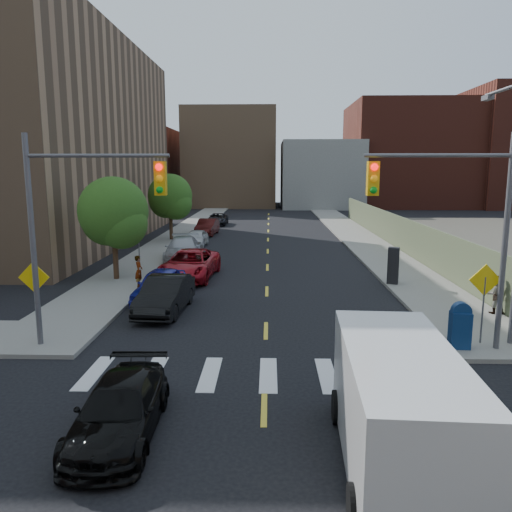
# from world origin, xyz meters

# --- Properties ---
(ground) EXTENTS (160.00, 160.00, 0.00)m
(ground) POSITION_xyz_m (0.00, 0.00, 0.00)
(ground) COLOR black
(ground) RESTS_ON ground
(sidewalk_nw) EXTENTS (3.50, 73.00, 0.15)m
(sidewalk_nw) POSITION_xyz_m (-7.75, 41.50, 0.07)
(sidewalk_nw) COLOR gray
(sidewalk_nw) RESTS_ON ground
(sidewalk_ne) EXTENTS (3.50, 73.00, 0.15)m
(sidewalk_ne) POSITION_xyz_m (7.75, 41.50, 0.07)
(sidewalk_ne) COLOR gray
(sidewalk_ne) RESTS_ON ground
(fence_north) EXTENTS (0.12, 44.00, 2.50)m
(fence_north) POSITION_xyz_m (9.60, 28.00, 1.25)
(fence_north) COLOR #666F4E
(fence_north) RESTS_ON ground
(bg_bldg_west) EXTENTS (14.00, 18.00, 12.00)m
(bg_bldg_west) POSITION_xyz_m (-22.00, 70.00, 6.00)
(bg_bldg_west) COLOR #592319
(bg_bldg_west) RESTS_ON ground
(bg_bldg_midwest) EXTENTS (14.00, 16.00, 15.00)m
(bg_bldg_midwest) POSITION_xyz_m (-6.00, 72.00, 7.50)
(bg_bldg_midwest) COLOR #8C6B4C
(bg_bldg_midwest) RESTS_ON ground
(bg_bldg_center) EXTENTS (12.00, 16.00, 10.00)m
(bg_bldg_center) POSITION_xyz_m (8.00, 70.00, 5.00)
(bg_bldg_center) COLOR gray
(bg_bldg_center) RESTS_ON ground
(bg_bldg_east) EXTENTS (18.00, 18.00, 16.00)m
(bg_bldg_east) POSITION_xyz_m (22.00, 72.00, 8.00)
(bg_bldg_east) COLOR #592319
(bg_bldg_east) RESTS_ON ground
(signal_nw) EXTENTS (4.59, 0.30, 7.00)m
(signal_nw) POSITION_xyz_m (-5.98, 6.00, 4.53)
(signal_nw) COLOR #59595E
(signal_nw) RESTS_ON ground
(signal_ne) EXTENTS (4.59, 0.30, 7.00)m
(signal_ne) POSITION_xyz_m (5.98, 6.00, 4.53)
(signal_ne) COLOR #59595E
(signal_ne) RESTS_ON ground
(warn_sign_nw) EXTENTS (1.06, 0.06, 2.83)m
(warn_sign_nw) POSITION_xyz_m (-7.80, 6.50, 1.99)
(warn_sign_nw) COLOR #59595E
(warn_sign_nw) RESTS_ON ground
(warn_sign_ne) EXTENTS (1.06, 0.06, 2.83)m
(warn_sign_ne) POSITION_xyz_m (7.20, 6.50, 1.99)
(warn_sign_ne) COLOR #59595E
(warn_sign_ne) RESTS_ON ground
(warn_sign_midwest) EXTENTS (1.06, 0.06, 2.83)m
(warn_sign_midwest) POSITION_xyz_m (-7.80, 20.00, 1.99)
(warn_sign_midwest) COLOR #59595E
(warn_sign_midwest) RESTS_ON ground
(tree_west_near) EXTENTS (3.66, 3.64, 5.52)m
(tree_west_near) POSITION_xyz_m (-8.00, 16.05, 3.48)
(tree_west_near) COLOR #332114
(tree_west_near) RESTS_ON ground
(tree_west_far) EXTENTS (3.66, 3.64, 5.52)m
(tree_west_far) POSITION_xyz_m (-8.00, 31.05, 3.48)
(tree_west_far) COLOR #332114
(tree_west_far) RESTS_ON ground
(parked_car_blue) EXTENTS (2.10, 4.40, 1.45)m
(parked_car_blue) POSITION_xyz_m (-4.80, 12.08, 0.73)
(parked_car_blue) COLOR #1B1E96
(parked_car_blue) RESTS_ON ground
(parked_car_black) EXTENTS (1.86, 4.61, 1.49)m
(parked_car_black) POSITION_xyz_m (-4.20, 10.32, 0.74)
(parked_car_black) COLOR black
(parked_car_black) RESTS_ON ground
(parked_car_red) EXTENTS (3.00, 5.77, 1.55)m
(parked_car_red) POSITION_xyz_m (-4.20, 16.79, 0.78)
(parked_car_red) COLOR #A5101B
(parked_car_red) RESTS_ON ground
(parked_car_silver) EXTENTS (2.59, 5.43, 1.53)m
(parked_car_silver) POSITION_xyz_m (-5.50, 22.04, 0.76)
(parked_car_silver) COLOR #AAADB2
(parked_car_silver) RESTS_ON ground
(parked_car_white) EXTENTS (1.65, 3.87, 1.31)m
(parked_car_white) POSITION_xyz_m (-5.50, 28.05, 0.65)
(parked_car_white) COLOR silver
(parked_car_white) RESTS_ON ground
(parked_car_maroon) EXTENTS (1.85, 4.49, 1.45)m
(parked_car_maroon) POSITION_xyz_m (-5.50, 34.90, 0.72)
(parked_car_maroon) COLOR #390C0B
(parked_car_maroon) RESTS_ON ground
(parked_car_grey) EXTENTS (2.07, 4.42, 1.23)m
(parked_car_grey) POSITION_xyz_m (-5.44, 43.17, 0.61)
(parked_car_grey) COLOR black
(parked_car_grey) RESTS_ON ground
(black_sedan) EXTENTS (1.86, 4.29, 1.23)m
(black_sedan) POSITION_xyz_m (-3.20, 0.58, 0.61)
(black_sedan) COLOR black
(black_sedan) RESTS_ON ground
(cargo_van) EXTENTS (2.49, 5.53, 2.49)m
(cargo_van) POSITION_xyz_m (2.67, -0.33, 1.31)
(cargo_van) COLOR silver
(cargo_van) RESTS_ON ground
(mailbox) EXTENTS (0.65, 0.51, 1.53)m
(mailbox) POSITION_xyz_m (6.30, 6.00, 0.89)
(mailbox) COLOR navy
(mailbox) RESTS_ON sidewalk_ne
(payphone) EXTENTS (0.66, 0.60, 1.85)m
(payphone) POSITION_xyz_m (6.38, 15.25, 1.07)
(payphone) COLOR black
(payphone) RESTS_ON sidewalk_ne
(pedestrian_west) EXTENTS (0.44, 0.61, 1.56)m
(pedestrian_west) POSITION_xyz_m (-6.30, 14.18, 0.93)
(pedestrian_west) COLOR gray
(pedestrian_west) RESTS_ON sidewalk_nw
(pedestrian_east) EXTENTS (0.81, 0.65, 1.55)m
(pedestrian_east) POSITION_xyz_m (9.20, 10.01, 0.93)
(pedestrian_east) COLOR gray
(pedestrian_east) RESTS_ON sidewalk_ne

